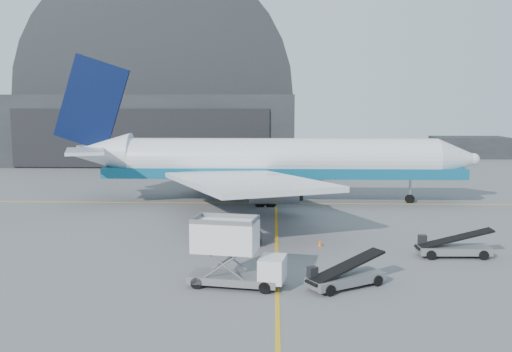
{
  "coord_description": "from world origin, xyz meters",
  "views": [
    {
      "loc": [
        -0.19,
        -40.59,
        10.95
      ],
      "look_at": [
        -1.79,
        8.32,
        4.5
      ],
      "focal_mm": 40.0,
      "sensor_mm": 36.0,
      "label": 1
    }
  ],
  "objects_px": {
    "catering_truck": "(233,254)",
    "belt_loader_b": "(453,248)",
    "belt_loader_a": "(345,277)",
    "airliner": "(265,161)",
    "pushback_tug": "(235,235)"
  },
  "relations": [
    {
      "from": "catering_truck",
      "to": "belt_loader_b",
      "type": "height_order",
      "value": "catering_truck"
    },
    {
      "from": "catering_truck",
      "to": "belt_loader_a",
      "type": "height_order",
      "value": "catering_truck"
    },
    {
      "from": "airliner",
      "to": "catering_truck",
      "type": "relative_size",
      "value": 7.71
    },
    {
      "from": "airliner",
      "to": "belt_loader_b",
      "type": "relative_size",
      "value": 8.58
    },
    {
      "from": "airliner",
      "to": "catering_truck",
      "type": "xyz_separation_m",
      "value": [
        -1.43,
        -28.55,
        -2.54
      ]
    },
    {
      "from": "catering_truck",
      "to": "belt_loader_b",
      "type": "bearing_deg",
      "value": 34.91
    },
    {
      "from": "airliner",
      "to": "belt_loader_b",
      "type": "distance_m",
      "value": 25.82
    },
    {
      "from": "pushback_tug",
      "to": "catering_truck",
      "type": "bearing_deg",
      "value": -98.73
    },
    {
      "from": "pushback_tug",
      "to": "belt_loader_a",
      "type": "relative_size",
      "value": 0.9
    },
    {
      "from": "airliner",
      "to": "belt_loader_a",
      "type": "relative_size",
      "value": 9.19
    },
    {
      "from": "catering_truck",
      "to": "belt_loader_a",
      "type": "distance_m",
      "value": 6.74
    },
    {
      "from": "airliner",
      "to": "catering_truck",
      "type": "height_order",
      "value": "airliner"
    },
    {
      "from": "catering_truck",
      "to": "belt_loader_b",
      "type": "distance_m",
      "value": 16.63
    },
    {
      "from": "airliner",
      "to": "catering_truck",
      "type": "distance_m",
      "value": 28.7
    },
    {
      "from": "airliner",
      "to": "pushback_tug",
      "type": "xyz_separation_m",
      "value": [
        -2.0,
        -18.56,
        -3.8
      ]
    }
  ]
}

